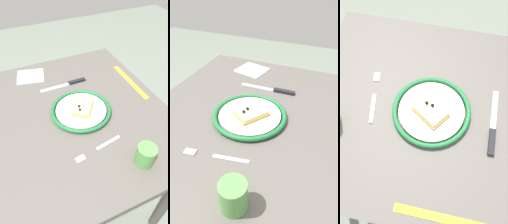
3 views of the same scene
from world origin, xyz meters
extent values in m
plane|color=gray|center=(0.00, 0.00, 0.00)|extent=(6.00, 6.00, 0.00)
cube|color=#5B5651|center=(0.00, 0.00, 0.76)|extent=(0.92, 0.77, 0.03)
cylinder|color=#4C4742|center=(0.40, -0.33, 0.37)|extent=(0.05, 0.05, 0.74)
cylinder|color=#4C4742|center=(0.40, 0.33, 0.37)|extent=(0.05, 0.05, 0.74)
cylinder|color=white|center=(-0.02, -0.01, 0.78)|extent=(0.22, 0.22, 0.01)
torus|color=#1E7238|center=(-0.02, -0.01, 0.78)|extent=(0.27, 0.27, 0.02)
cube|color=tan|center=(-0.02, -0.02, 0.79)|extent=(0.13, 0.13, 0.01)
cube|color=beige|center=(-0.02, -0.02, 0.80)|extent=(0.12, 0.11, 0.01)
sphere|color=black|center=(-0.04, 0.01, 0.81)|extent=(0.01, 0.01, 0.01)
sphere|color=black|center=(-0.01, 0.00, 0.81)|extent=(0.01, 0.01, 0.01)
cube|color=silver|center=(0.19, 0.04, 0.77)|extent=(0.02, 0.15, 0.00)
cube|color=black|center=(0.20, -0.08, 0.78)|extent=(0.02, 0.09, 0.01)
cube|color=silver|center=(-0.22, -0.04, 0.77)|extent=(0.03, 0.11, 0.00)
cube|color=silver|center=(-0.24, 0.09, 0.77)|extent=(0.03, 0.04, 0.00)
cylinder|color=#599E4C|center=(-0.34, -0.11, 0.81)|extent=(0.07, 0.07, 0.08)
cube|color=yellow|center=(0.09, -0.33, 0.77)|extent=(0.30, 0.03, 0.00)
cube|color=white|center=(0.34, 0.13, 0.77)|extent=(0.15, 0.16, 0.00)
camera|label=1|loc=(-0.62, 0.25, 1.41)|focal=32.98mm
camera|label=2|loc=(-0.58, -0.26, 1.26)|focal=34.55mm
camera|label=3|loc=(0.04, -0.39, 1.56)|focal=41.04mm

